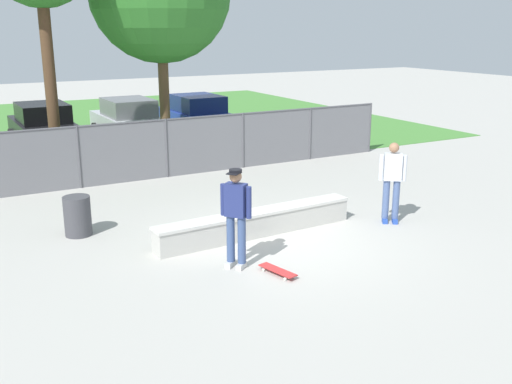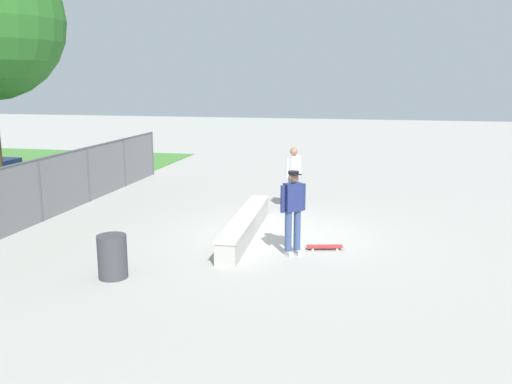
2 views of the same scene
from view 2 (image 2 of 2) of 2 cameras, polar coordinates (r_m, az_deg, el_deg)
The scene contains 7 objects.
ground_plane at distance 13.21m, azimuth 2.37°, elevation -4.67°, with size 80.00×80.00×0.00m, color #ADAAA3.
concrete_ledge at distance 13.15m, azimuth -1.12°, elevation -3.53°, with size 4.59×0.70×0.53m.
skateboarder at distance 11.61m, azimuth 3.91°, elevation -1.73°, with size 0.43×0.49×1.84m.
skateboard at distance 12.26m, azimuth 7.22°, elevation -5.71°, with size 0.38×0.82×0.09m.
chainlink_fence at distance 15.42m, azimuth -21.80°, elevation 0.44°, with size 15.05×0.07×1.71m.
bystander at distance 15.76m, azimuth 3.96°, elevation 1.78°, with size 0.51×0.43×1.82m.
trash_bin at distance 10.77m, azimuth -14.87°, elevation -6.58°, with size 0.56×0.56×0.84m, color #3F3F44.
Camera 2 is at (-12.48, -2.19, 3.74)m, focal length 38.02 mm.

